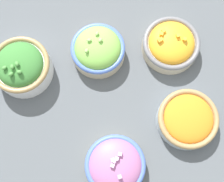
# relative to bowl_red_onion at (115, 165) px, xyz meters

# --- Properties ---
(ground_plane) EXTENTS (3.00, 3.00, 0.00)m
(ground_plane) POSITION_rel_bowl_red_onion_xyz_m (-0.07, -0.15, -0.02)
(ground_plane) COLOR #4C5156
(bowl_red_onion) EXTENTS (0.13, 0.13, 0.06)m
(bowl_red_onion) POSITION_rel_bowl_red_onion_xyz_m (0.00, 0.00, 0.00)
(bowl_red_onion) COLOR beige
(bowl_red_onion) RESTS_ON ground_plane
(bowl_lettuce) EXTENTS (0.13, 0.13, 0.07)m
(bowl_lettuce) POSITION_rel_bowl_red_onion_xyz_m (-0.10, -0.25, 0.01)
(bowl_lettuce) COLOR beige
(bowl_lettuce) RESTS_ON ground_plane
(bowl_broccoli) EXTENTS (0.13, 0.13, 0.08)m
(bowl_broccoli) POSITION_rel_bowl_red_onion_xyz_m (0.08, -0.30, 0.01)
(bowl_broccoli) COLOR white
(bowl_broccoli) RESTS_ON ground_plane
(bowl_carrots) EXTENTS (0.14, 0.14, 0.05)m
(bowl_carrots) POSITION_rel_bowl_red_onion_xyz_m (-0.19, -0.01, -0.00)
(bowl_carrots) COLOR #B2C1CC
(bowl_carrots) RESTS_ON ground_plane
(bowl_squash) EXTENTS (0.13, 0.13, 0.07)m
(bowl_squash) POSITION_rel_bowl_red_onion_xyz_m (-0.25, -0.18, 0.00)
(bowl_squash) COLOR beige
(bowl_squash) RESTS_ON ground_plane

